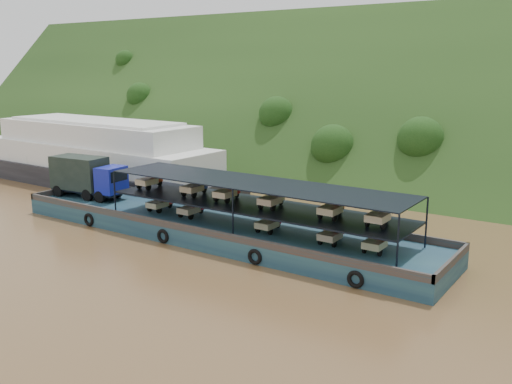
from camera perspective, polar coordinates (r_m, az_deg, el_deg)
The scene contains 4 objects.
ground at distance 40.34m, azimuth -0.05°, elevation -5.56°, with size 160.00×160.00×0.00m, color brown.
hillside at distance 72.14m, azimuth 16.29°, elevation 2.04°, with size 140.00×28.00×28.00m, color #1B3413.
cargo_barge at distance 43.53m, azimuth -5.58°, elevation -2.64°, with size 35.01×7.18×4.75m.
passenger_ferry at distance 63.37m, azimuth -15.64°, elevation 3.44°, with size 34.43×9.04×6.95m.
Camera 1 is at (21.61, -31.67, 12.55)m, focal length 40.00 mm.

